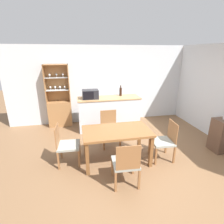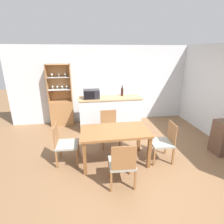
{
  "view_description": "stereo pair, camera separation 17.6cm",
  "coord_description": "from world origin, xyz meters",
  "px_view_note": "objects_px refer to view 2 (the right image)",
  "views": [
    {
      "loc": [
        -1.17,
        -3.22,
        2.33
      ],
      "look_at": [
        -0.31,
        0.99,
        0.85
      ],
      "focal_mm": 28.0,
      "sensor_mm": 36.0,
      "label": 1
    },
    {
      "loc": [
        -1.0,
        -3.25,
        2.33
      ],
      "look_at": [
        -0.31,
        0.99,
        0.85
      ],
      "focal_mm": 28.0,
      "sensor_mm": 36.0,
      "label": 2
    }
  ],
  "objects_px": {
    "wine_bottle": "(122,92)",
    "dining_chair_side_right_near": "(163,142)",
    "display_cabinet": "(62,108)",
    "dining_chair_head_far": "(110,128)",
    "dining_table": "(115,134)",
    "dining_chair_head_near": "(122,163)",
    "microwave": "(91,94)",
    "dining_chair_side_left_far": "(65,144)"
  },
  "relations": [
    {
      "from": "wine_bottle",
      "to": "dining_chair_side_right_near",
      "type": "bearing_deg",
      "value": -76.69
    },
    {
      "from": "dining_table",
      "to": "dining_chair_head_near",
      "type": "relative_size",
      "value": 1.62
    },
    {
      "from": "dining_chair_head_far",
      "to": "dining_chair_head_near",
      "type": "distance_m",
      "value": 1.53
    },
    {
      "from": "dining_chair_head_far",
      "to": "wine_bottle",
      "type": "distance_m",
      "value": 1.5
    },
    {
      "from": "dining_chair_side_left_far",
      "to": "microwave",
      "type": "height_order",
      "value": "microwave"
    },
    {
      "from": "wine_bottle",
      "to": "display_cabinet",
      "type": "bearing_deg",
      "value": 168.6
    },
    {
      "from": "display_cabinet",
      "to": "dining_chair_side_left_far",
      "type": "xyz_separation_m",
      "value": [
        0.29,
        -2.22,
        -0.13
      ]
    },
    {
      "from": "dining_chair_side_left_far",
      "to": "dining_chair_side_right_near",
      "type": "relative_size",
      "value": 1.0
    },
    {
      "from": "display_cabinet",
      "to": "dining_chair_side_right_near",
      "type": "height_order",
      "value": "display_cabinet"
    },
    {
      "from": "dining_chair_head_far",
      "to": "microwave",
      "type": "height_order",
      "value": "microwave"
    },
    {
      "from": "dining_chair_side_right_near",
      "to": "dining_chair_head_far",
      "type": "relative_size",
      "value": 1.0
    },
    {
      "from": "dining_table",
      "to": "dining_chair_side_left_far",
      "type": "height_order",
      "value": "dining_chair_side_left_far"
    },
    {
      "from": "dining_table",
      "to": "wine_bottle",
      "type": "relative_size",
      "value": 4.39
    },
    {
      "from": "wine_bottle",
      "to": "dining_chair_head_far",
      "type": "bearing_deg",
      "value": -115.99
    },
    {
      "from": "dining_chair_head_far",
      "to": "dining_chair_side_left_far",
      "type": "bearing_deg",
      "value": 28.71
    },
    {
      "from": "microwave",
      "to": "wine_bottle",
      "type": "bearing_deg",
      "value": 10.62
    },
    {
      "from": "microwave",
      "to": "dining_chair_head_near",
      "type": "bearing_deg",
      "value": -81.29
    },
    {
      "from": "dining_chair_head_near",
      "to": "dining_chair_side_right_near",
      "type": "bearing_deg",
      "value": 34.17
    },
    {
      "from": "dining_chair_side_left_far",
      "to": "microwave",
      "type": "distance_m",
      "value": 1.91
    },
    {
      "from": "display_cabinet",
      "to": "dining_table",
      "type": "height_order",
      "value": "display_cabinet"
    },
    {
      "from": "dining_chair_head_near",
      "to": "display_cabinet",
      "type": "bearing_deg",
      "value": 117.1
    },
    {
      "from": "dining_table",
      "to": "dining_chair_side_right_near",
      "type": "relative_size",
      "value": 1.62
    },
    {
      "from": "dining_table",
      "to": "dining_chair_side_right_near",
      "type": "distance_m",
      "value": 1.1
    },
    {
      "from": "display_cabinet",
      "to": "dining_table",
      "type": "xyz_separation_m",
      "value": [
        1.36,
        -2.35,
        0.07
      ]
    },
    {
      "from": "dining_table",
      "to": "wine_bottle",
      "type": "distance_m",
      "value": 2.1
    },
    {
      "from": "dining_chair_side_right_near",
      "to": "dining_chair_head_near",
      "type": "xyz_separation_m",
      "value": [
        -1.08,
        -0.64,
        0.0
      ]
    },
    {
      "from": "dining_chair_head_near",
      "to": "wine_bottle",
      "type": "bearing_deg",
      "value": 81.46
    },
    {
      "from": "dining_chair_side_right_near",
      "to": "dining_chair_head_near",
      "type": "distance_m",
      "value": 1.25
    },
    {
      "from": "display_cabinet",
      "to": "dining_table",
      "type": "distance_m",
      "value": 2.72
    },
    {
      "from": "dining_chair_side_left_far",
      "to": "dining_chair_head_near",
      "type": "height_order",
      "value": "same"
    },
    {
      "from": "dining_table",
      "to": "dining_chair_head_far",
      "type": "xyz_separation_m",
      "value": [
        -0.0,
        0.77,
        -0.2
      ]
    },
    {
      "from": "display_cabinet",
      "to": "dining_chair_head_far",
      "type": "height_order",
      "value": "display_cabinet"
    },
    {
      "from": "dining_table",
      "to": "dining_chair_side_left_far",
      "type": "bearing_deg",
      "value": 173.23
    },
    {
      "from": "display_cabinet",
      "to": "dining_chair_side_left_far",
      "type": "distance_m",
      "value": 2.24
    },
    {
      "from": "dining_table",
      "to": "dining_chair_side_right_near",
      "type": "height_order",
      "value": "dining_chair_side_right_near"
    },
    {
      "from": "dining_chair_head_far",
      "to": "dining_table",
      "type": "bearing_deg",
      "value": 88.08
    },
    {
      "from": "display_cabinet",
      "to": "microwave",
      "type": "bearing_deg",
      "value": -30.63
    },
    {
      "from": "dining_chair_head_near",
      "to": "microwave",
      "type": "distance_m",
      "value": 2.66
    },
    {
      "from": "dining_chair_side_right_near",
      "to": "microwave",
      "type": "distance_m",
      "value": 2.5
    },
    {
      "from": "dining_chair_side_left_far",
      "to": "dining_chair_side_right_near",
      "type": "distance_m",
      "value": 2.16
    },
    {
      "from": "dining_chair_head_far",
      "to": "microwave",
      "type": "xyz_separation_m",
      "value": [
        -0.39,
        1.01,
        0.69
      ]
    },
    {
      "from": "dining_table",
      "to": "dining_chair_head_far",
      "type": "distance_m",
      "value": 0.79
    }
  ]
}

